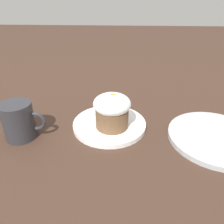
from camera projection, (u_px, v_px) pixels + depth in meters
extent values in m
plane|color=#3D281E|center=(109.00, 126.00, 0.66)|extent=(4.00, 4.00, 0.00)
cylinder|color=white|center=(109.00, 124.00, 0.66)|extent=(0.22, 0.22, 0.01)
cylinder|color=brown|center=(112.00, 117.00, 0.62)|extent=(0.09, 0.09, 0.06)
ellipsoid|color=white|center=(112.00, 104.00, 0.60)|extent=(0.10, 0.10, 0.05)
cone|color=orange|center=(116.00, 95.00, 0.59)|extent=(0.02, 0.01, 0.01)
sphere|color=green|center=(112.00, 95.00, 0.59)|extent=(0.01, 0.01, 0.01)
cube|color=#B7B7BC|center=(99.00, 115.00, 0.68)|extent=(0.04, 0.09, 0.00)
ellipsoid|color=#B7B7BC|center=(105.00, 125.00, 0.63)|extent=(0.05, 0.06, 0.01)
cylinder|color=#2D2D33|center=(18.00, 121.00, 0.59)|extent=(0.08, 0.08, 0.10)
torus|color=#2D2D33|center=(36.00, 121.00, 0.59)|extent=(0.06, 0.01, 0.06)
cylinder|color=#B2B7BC|center=(216.00, 137.00, 0.60)|extent=(0.26, 0.26, 0.01)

